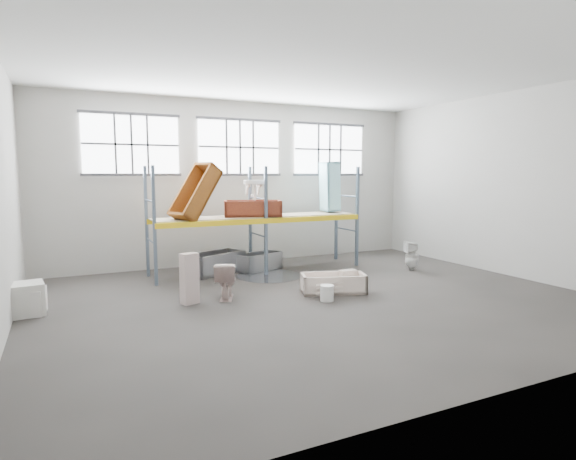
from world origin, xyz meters
TOP-DOWN VIEW (x-y plane):
  - floor at (0.00, 0.00)m, footprint 12.00×10.00m
  - ceiling at (0.00, 0.00)m, footprint 12.00×10.00m
  - wall_back at (0.00, 5.05)m, footprint 12.00×0.10m
  - wall_front at (0.00, -5.05)m, footprint 12.00×0.10m
  - wall_right at (6.05, 0.00)m, footprint 0.10×10.00m
  - window_left at (-3.20, 4.94)m, footprint 2.60×0.04m
  - window_mid at (0.00, 4.94)m, footprint 2.60×0.04m
  - window_right at (3.20, 4.94)m, footprint 2.60×0.04m
  - rack_upright_la at (-3.00, 2.90)m, footprint 0.08×0.08m
  - rack_upright_lb at (-3.00, 4.10)m, footprint 0.08×0.08m
  - rack_upright_ma at (0.00, 2.90)m, footprint 0.08×0.08m
  - rack_upright_mb at (0.00, 4.10)m, footprint 0.08×0.08m
  - rack_upright_ra at (3.00, 2.90)m, footprint 0.08×0.08m
  - rack_upright_rb at (3.00, 4.10)m, footprint 0.08×0.08m
  - rack_beam_front at (0.00, 2.90)m, footprint 6.00×0.10m
  - rack_beam_back at (0.00, 4.10)m, footprint 6.00×0.10m
  - shelf_deck at (0.00, 3.50)m, footprint 5.90×1.10m
  - wet_patch at (0.00, 2.70)m, footprint 1.80×1.80m
  - bathtub_beige at (0.65, 0.38)m, footprint 1.65×1.15m
  - cistern_spare at (1.12, 0.49)m, footprint 0.42×0.21m
  - sink_in_tub at (0.67, 0.64)m, footprint 0.56×0.56m
  - toilet_beige at (-1.81, 0.95)m, footprint 0.75×0.94m
  - cistern_tall at (-2.65, 0.89)m, footprint 0.41×0.33m
  - toilet_white at (4.08, 1.65)m, footprint 0.48×0.48m
  - steel_tub_left at (-1.22, 3.68)m, footprint 1.80×1.37m
  - steel_tub_right at (0.06, 3.58)m, footprint 1.49×1.10m
  - rust_tub_flat at (-0.20, 3.39)m, footprint 1.74×1.18m
  - rust_tub_tilted at (-1.84, 3.34)m, footprint 1.50×1.18m
  - sink_on_shelf at (-0.16, 3.31)m, footprint 0.65×0.50m
  - blue_tub_upright at (2.50, 3.70)m, footprint 0.57×0.77m
  - bucket at (0.13, -0.21)m, footprint 0.39×0.39m
  - carton_near at (-5.83, 1.49)m, footprint 0.82×0.72m
  - carton_far at (-5.76, 1.51)m, footprint 0.71×0.71m

SIDE VIEW (x-z plane):
  - floor at x=0.00m, z-range -0.10..0.00m
  - wet_patch at x=0.00m, z-range 0.00..0.00m
  - sink_in_tub at x=0.67m, z-range 0.08..0.24m
  - bucket at x=0.13m, z-range 0.00..0.35m
  - bathtub_beige at x=0.65m, z-range 0.00..0.44m
  - steel_tub_right at x=0.06m, z-range 0.00..0.50m
  - carton_far at x=-5.76m, z-range 0.00..0.51m
  - cistern_spare at x=1.12m, z-range 0.09..0.47m
  - steel_tub_left at x=-1.22m, z-range 0.00..0.60m
  - carton_near at x=-5.83m, z-range 0.00..0.64m
  - toilet_beige at x=-1.81m, z-range 0.00..0.84m
  - toilet_white at x=4.08m, z-range 0.00..0.85m
  - cistern_tall at x=-2.65m, z-range 0.00..1.10m
  - rack_upright_la at x=-3.00m, z-range 0.00..3.00m
  - rack_upright_lb at x=-3.00m, z-range 0.00..3.00m
  - rack_upright_ma at x=0.00m, z-range 0.00..3.00m
  - rack_upright_mb at x=0.00m, z-range 0.00..3.00m
  - rack_upright_ra at x=3.00m, z-range 0.00..3.00m
  - rack_upright_rb at x=3.00m, z-range 0.00..3.00m
  - rack_beam_front at x=0.00m, z-range 1.43..1.57m
  - rack_beam_back at x=0.00m, z-range 1.43..1.57m
  - shelf_deck at x=0.00m, z-range 1.57..1.59m
  - rust_tub_flat at x=-0.20m, z-range 1.60..2.04m
  - sink_on_shelf at x=-0.16m, z-range 1.81..2.38m
  - rust_tub_tilted at x=-1.84m, z-range 1.49..3.10m
  - blue_tub_upright at x=2.50m, z-range 1.63..3.16m
  - wall_back at x=0.00m, z-range 0.00..5.00m
  - wall_front at x=0.00m, z-range 0.00..5.00m
  - wall_right at x=6.05m, z-range 0.00..5.00m
  - window_left at x=-3.20m, z-range 2.80..4.40m
  - window_mid at x=0.00m, z-range 2.80..4.40m
  - window_right at x=3.20m, z-range 2.80..4.40m
  - ceiling at x=0.00m, z-range 5.00..5.10m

